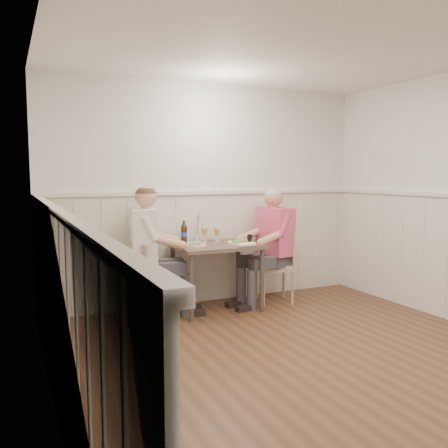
% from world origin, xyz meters
% --- Properties ---
extents(ground_plane, '(4.50, 4.50, 0.00)m').
position_xyz_m(ground_plane, '(0.00, 0.00, 0.00)').
color(ground_plane, '#4A301D').
extents(room_shell, '(4.04, 4.54, 2.60)m').
position_xyz_m(room_shell, '(0.00, 0.00, 1.52)').
color(room_shell, white).
rests_on(room_shell, ground).
extents(wainscot, '(4.00, 4.49, 1.34)m').
position_xyz_m(wainscot, '(0.00, 0.69, 0.69)').
color(wainscot, silver).
rests_on(wainscot, ground).
extents(dining_table, '(0.94, 0.70, 0.75)m').
position_xyz_m(dining_table, '(-0.09, 1.84, 0.65)').
color(dining_table, brown).
rests_on(dining_table, ground).
extents(chair_right, '(0.50, 0.50, 0.87)m').
position_xyz_m(chair_right, '(0.72, 1.82, 0.47)').
color(chair_right, tan).
rests_on(chair_right, ground).
extents(chair_left, '(0.46, 0.46, 0.83)m').
position_xyz_m(chair_left, '(-0.89, 1.77, 0.45)').
color(chair_left, tan).
rests_on(chair_left, ground).
extents(man_in_pink, '(0.70, 0.49, 1.41)m').
position_xyz_m(man_in_pink, '(0.62, 1.81, 0.59)').
color(man_in_pink, '#3F3F47').
rests_on(man_in_pink, ground).
extents(diner_cream, '(0.72, 0.51, 1.45)m').
position_xyz_m(diner_cream, '(-0.88, 1.88, 0.61)').
color(diner_cream, '#3F3F47').
rests_on(diner_cream, ground).
extents(plate_man, '(0.29, 0.29, 0.07)m').
position_xyz_m(plate_man, '(0.17, 1.78, 0.77)').
color(plate_man, white).
rests_on(plate_man, dining_table).
extents(plate_diner, '(0.24, 0.24, 0.06)m').
position_xyz_m(plate_diner, '(-0.36, 1.82, 0.77)').
color(plate_diner, white).
rests_on(plate_diner, dining_table).
extents(beer_glass_a, '(0.07, 0.07, 0.19)m').
position_xyz_m(beer_glass_a, '(-0.01, 2.02, 0.88)').
color(beer_glass_a, silver).
rests_on(beer_glass_a, dining_table).
extents(beer_glass_b, '(0.08, 0.08, 0.20)m').
position_xyz_m(beer_glass_b, '(-0.16, 2.03, 0.88)').
color(beer_glass_b, silver).
rests_on(beer_glass_b, dining_table).
extents(beer_bottle, '(0.07, 0.07, 0.26)m').
position_xyz_m(beer_bottle, '(-0.39, 2.09, 0.87)').
color(beer_bottle, black).
rests_on(beer_bottle, dining_table).
extents(rolled_napkin, '(0.20, 0.05, 0.04)m').
position_xyz_m(rolled_napkin, '(0.13, 1.53, 0.77)').
color(rolled_napkin, white).
rests_on(rolled_napkin, dining_table).
extents(grass_vase, '(0.04, 0.04, 0.37)m').
position_xyz_m(grass_vase, '(-0.22, 2.12, 0.92)').
color(grass_vase, silver).
rests_on(grass_vase, dining_table).
extents(gingham_mat, '(0.35, 0.30, 0.01)m').
position_xyz_m(gingham_mat, '(-0.35, 2.06, 0.75)').
color(gingham_mat, '#597BA5').
rests_on(gingham_mat, dining_table).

